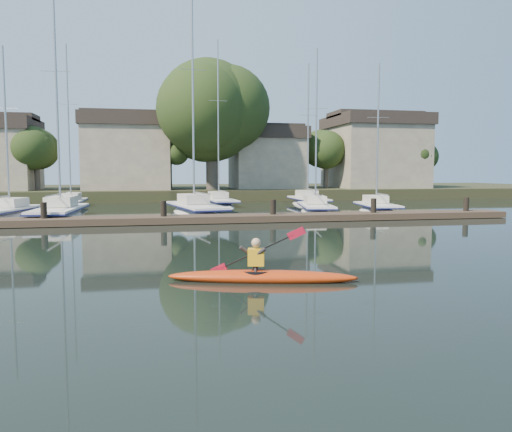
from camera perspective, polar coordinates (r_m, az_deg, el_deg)
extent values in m
plane|color=black|center=(13.66, 3.32, -6.59)|extent=(160.00, 160.00, 0.00)
ellipsoid|color=#BF450E|center=(12.68, 0.74, -7.01)|extent=(4.83, 1.80, 0.36)
cylinder|color=black|center=(12.66, 0.01, -6.48)|extent=(0.87, 0.87, 0.10)
imported|color=#292527|center=(12.59, 0.01, -4.77)|extent=(0.34, 0.43, 1.04)
cube|color=gold|center=(12.59, 0.01, -4.71)|extent=(0.47, 0.39, 0.43)
sphere|color=tan|center=(12.53, 0.01, -3.07)|extent=(0.24, 0.24, 0.24)
cube|color=#4C362B|center=(27.26, -4.19, -0.28)|extent=(34.00, 2.00, 0.35)
cylinder|color=black|center=(27.61, -23.06, -0.41)|extent=(0.32, 0.32, 1.80)
cylinder|color=black|center=(27.04, -10.51, -0.19)|extent=(0.32, 0.32, 1.80)
cylinder|color=black|center=(27.79, 1.96, 0.04)|extent=(0.32, 0.32, 1.80)
cylinder|color=black|center=(29.75, 13.27, 0.24)|extent=(0.32, 0.32, 1.80)
cylinder|color=black|center=(32.72, 22.86, 0.41)|extent=(0.32, 0.32, 1.80)
ellipsoid|color=white|center=(33.50, -26.44, -0.72)|extent=(3.39, 7.43, 1.82)
cube|color=white|center=(33.43, -26.50, 0.75)|extent=(3.04, 6.14, 0.13)
cube|color=#171B52|center=(33.44, -26.49, 0.62)|extent=(3.14, 6.30, 0.08)
cube|color=beige|center=(33.79, -26.20, 1.41)|extent=(1.71, 2.23, 0.53)
cylinder|color=#9EA0A5|center=(33.65, -26.67, 9.01)|extent=(0.11, 0.11, 9.56)
cylinder|color=#9EA0A5|center=(33.75, -26.75, 10.95)|extent=(1.51, 0.33, 0.03)
ellipsoid|color=white|center=(31.60, -21.48, -0.92)|extent=(2.58, 9.11, 2.02)
cube|color=white|center=(31.52, -21.53, 0.81)|extent=(2.41, 7.48, 0.15)
cube|color=#171B52|center=(31.53, -21.53, 0.65)|extent=(2.51, 7.67, 0.09)
cube|color=beige|center=(32.02, -21.35, 1.58)|extent=(1.59, 2.59, 0.58)
cylinder|color=#9EA0A5|center=(31.99, -21.82, 12.40)|extent=(0.13, 0.13, 12.75)
cylinder|color=#9EA0A5|center=(30.15, -22.13, 2.22)|extent=(0.22, 3.43, 0.09)
cylinder|color=#9EA0A5|center=(32.23, -21.91, 15.10)|extent=(1.70, 0.10, 0.03)
ellipsoid|color=white|center=(32.38, -6.94, -0.46)|extent=(3.93, 9.80, 2.02)
cube|color=white|center=(32.30, -6.96, 1.22)|extent=(3.51, 8.09, 0.15)
cube|color=#171B52|center=(32.31, -6.95, 1.07)|extent=(3.63, 8.29, 0.08)
cube|color=beige|center=(32.83, -7.22, 1.97)|extent=(1.95, 2.90, 0.58)
cylinder|color=#9EA0A5|center=(32.85, -7.22, 13.44)|extent=(0.13, 0.13, 13.80)
cylinder|color=#9EA0A5|center=(30.87, -6.28, 2.63)|extent=(0.74, 3.58, 0.08)
cylinder|color=#9EA0A5|center=(33.13, -7.26, 16.28)|extent=(1.68, 0.34, 0.03)
ellipsoid|color=white|center=(33.63, 6.84, -0.18)|extent=(3.31, 7.69, 1.77)
cube|color=white|center=(33.56, 6.86, 1.25)|extent=(2.97, 6.35, 0.13)
cube|color=#171B52|center=(33.57, 6.86, 1.12)|extent=(3.07, 6.51, 0.07)
cube|color=beige|center=(33.98, 6.76, 1.88)|extent=(1.67, 2.29, 0.51)
cylinder|color=#9EA0A5|center=(33.83, 6.90, 10.05)|extent=(0.11, 0.11, 10.25)
cylinder|color=#9EA0A5|center=(32.41, 7.13, 2.43)|extent=(0.60, 2.80, 0.07)
cylinder|color=#9EA0A5|center=(33.96, 6.92, 12.11)|extent=(1.47, 0.30, 0.03)
ellipsoid|color=white|center=(34.89, 13.64, -0.10)|extent=(2.87, 6.77, 1.78)
cube|color=white|center=(34.82, 13.67, 1.29)|extent=(2.61, 5.59, 0.13)
cube|color=#171B52|center=(34.83, 13.67, 1.16)|extent=(2.70, 5.73, 0.08)
cube|color=beige|center=(35.18, 13.50, 1.89)|extent=(1.56, 2.00, 0.52)
cylinder|color=#9EA0A5|center=(35.02, 13.75, 9.06)|extent=(0.11, 0.11, 9.38)
cylinder|color=#9EA0A5|center=(33.84, 14.19, 2.44)|extent=(0.42, 2.48, 0.08)
cylinder|color=#9EA0A5|center=(35.12, 13.79, 10.89)|extent=(1.49, 0.24, 0.03)
ellipsoid|color=white|center=(41.06, -20.39, 0.51)|extent=(2.02, 8.20, 1.73)
cube|color=white|center=(41.00, -20.43, 1.65)|extent=(1.91, 6.73, 0.13)
cube|color=#171B52|center=(41.01, -20.42, 1.55)|extent=(1.98, 6.89, 0.07)
cube|color=beige|center=(41.47, -20.34, 2.15)|extent=(1.30, 2.31, 0.50)
cylinder|color=#9EA0A5|center=(41.34, -20.64, 9.93)|extent=(0.11, 0.11, 11.81)
cylinder|color=#9EA0A5|center=(39.76, -20.71, 2.59)|extent=(0.12, 3.11, 0.07)
cylinder|color=#9EA0A5|center=(41.49, -20.70, 11.87)|extent=(1.45, 0.05, 0.03)
ellipsoid|color=white|center=(40.74, -4.20, 0.79)|extent=(2.43, 9.18, 1.73)
cube|color=white|center=(40.69, -4.21, 1.93)|extent=(2.25, 7.54, 0.13)
cube|color=#171B52|center=(40.69, -4.21, 1.83)|extent=(2.33, 7.73, 0.07)
cube|color=beige|center=(41.20, -4.35, 2.44)|extent=(1.42, 2.61, 0.50)
cylinder|color=#9EA0A5|center=(41.10, -4.34, 10.90)|extent=(0.11, 0.11, 12.72)
cylinder|color=#9EA0A5|center=(39.31, -3.85, 2.88)|extent=(0.27, 3.45, 0.07)
cylinder|color=#9EA0A5|center=(41.28, -4.36, 13.01)|extent=(1.45, 0.11, 0.03)
ellipsoid|color=white|center=(41.28, 5.98, 0.79)|extent=(2.22, 7.93, 1.87)
cube|color=white|center=(41.22, 5.99, 2.02)|extent=(2.10, 6.51, 0.14)
cube|color=#171B52|center=(41.23, 5.99, 1.91)|extent=(2.18, 6.67, 0.08)
cube|color=beige|center=(41.66, 5.81, 2.56)|extent=(1.42, 2.24, 0.54)
cylinder|color=#9EA0A5|center=(41.52, 5.97, 9.61)|extent=(0.12, 0.12, 10.85)
cylinder|color=#9EA0A5|center=(40.06, 6.48, 3.06)|extent=(0.14, 3.00, 0.08)
cylinder|color=#9EA0A5|center=(41.64, 5.99, 11.40)|extent=(1.58, 0.06, 0.03)
cube|color=#243319|center=(57.07, -8.01, 2.82)|extent=(90.00, 24.00, 1.00)
cube|color=#A49C83|center=(51.00, -14.43, 6.37)|extent=(8.00, 8.00, 6.00)
cube|color=#2E2521|center=(51.22, -14.53, 10.40)|extent=(8.40, 8.40, 1.20)
cube|color=#A49C83|center=(52.19, 1.20, 5.95)|extent=(7.00, 7.00, 5.00)
cube|color=#2E2521|center=(52.33, 1.20, 9.35)|extent=(7.35, 7.35, 1.20)
cube|color=#A49C83|center=(56.07, 13.33, 6.52)|extent=(9.00, 9.00, 6.50)
cube|color=#2E2521|center=(56.30, 13.42, 10.44)|extent=(9.45, 9.45, 1.20)
cylinder|color=#524B41|center=(48.24, -5.02, 6.00)|extent=(1.20, 1.20, 5.00)
sphere|color=black|center=(48.57, -5.07, 11.90)|extent=(8.50, 8.50, 8.50)
cylinder|color=#524B41|center=(50.06, -23.72, 4.41)|extent=(0.48, 0.48, 3.00)
sphere|color=black|center=(50.11, -23.83, 7.26)|extent=(3.40, 3.40, 3.40)
cylinder|color=#524B41|center=(48.45, -9.80, 4.64)|extent=(0.38, 0.38, 2.80)
sphere|color=black|center=(48.48, -9.84, 7.24)|extent=(2.72, 2.72, 2.72)
cylinder|color=#524B41|center=(52.41, 8.00, 4.91)|extent=(0.50, 0.50, 3.20)
sphere|color=black|center=(52.46, 8.03, 7.81)|extent=(3.57, 3.57, 3.57)
cylinder|color=#524B41|center=(55.22, 18.38, 4.40)|extent=(0.41, 0.41, 2.60)
sphere|color=black|center=(55.24, 18.45, 6.63)|extent=(2.89, 2.89, 2.89)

